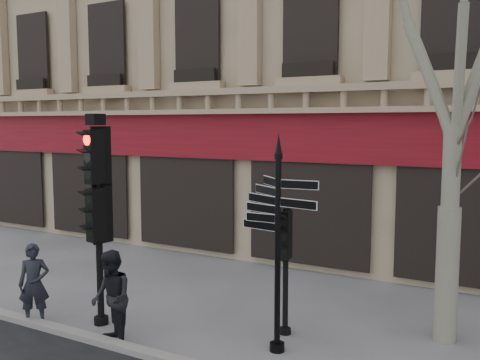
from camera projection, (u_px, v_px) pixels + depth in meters
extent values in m
plane|color=#5B5B60|center=(208.00, 333.00, 10.16)|extent=(80.00, 80.00, 0.00)
cube|color=gray|center=(163.00, 358.00, 8.95)|extent=(80.00, 0.25, 0.12)
cube|color=#630913|center=(309.00, 138.00, 13.99)|extent=(28.00, 0.25, 1.30)
cube|color=#9A8764|center=(306.00, 100.00, 13.69)|extent=(28.00, 0.35, 0.74)
cylinder|color=black|center=(278.00, 257.00, 9.18)|extent=(0.10, 0.10, 3.38)
cylinder|color=black|center=(277.00, 347.00, 9.35)|extent=(0.26, 0.26, 0.15)
cone|color=black|center=(279.00, 143.00, 8.98)|extent=(0.11, 0.11, 0.34)
cylinder|color=black|center=(99.00, 230.00, 10.42)|extent=(0.13, 0.13, 3.82)
cylinder|color=black|center=(101.00, 320.00, 10.61)|extent=(0.28, 0.28, 0.15)
cube|color=black|center=(98.00, 214.00, 10.39)|extent=(0.50, 0.39, 1.04)
cube|color=black|center=(97.00, 157.00, 10.27)|extent=(0.50, 0.39, 1.04)
sphere|color=#FF0C05|center=(96.00, 142.00, 10.24)|extent=(0.22, 0.22, 0.22)
cube|color=black|center=(96.00, 119.00, 10.19)|extent=(0.28, 0.34, 0.22)
cylinder|color=black|center=(286.00, 273.00, 10.00)|extent=(0.11, 0.11, 2.37)
cylinder|color=black|center=(285.00, 330.00, 10.12)|extent=(0.25, 0.25, 0.13)
cube|color=black|center=(286.00, 234.00, 9.92)|extent=(0.43, 0.34, 0.90)
cylinder|color=gray|center=(447.00, 275.00, 9.69)|extent=(0.41, 0.41, 2.48)
cylinder|color=gray|center=(451.00, 169.00, 9.48)|extent=(0.32, 0.32, 1.58)
imported|color=black|center=(34.00, 284.00, 10.56)|extent=(0.70, 0.68, 1.62)
imported|color=black|center=(111.00, 298.00, 9.55)|extent=(1.06, 1.01, 1.72)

